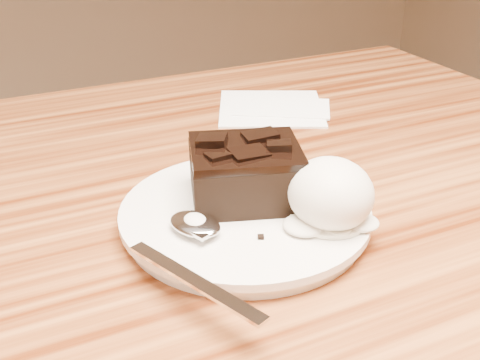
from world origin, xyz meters
name	(u,v)px	position (x,y,z in m)	size (l,w,h in m)	color
plate	(245,217)	(0.11, -0.03, 0.76)	(0.22, 0.22, 0.02)	white
brownie	(245,176)	(0.12, -0.02, 0.79)	(0.09, 0.08, 0.04)	black
ice_cream_scoop	(331,193)	(0.16, -0.08, 0.79)	(0.07, 0.07, 0.06)	white
melt_puddle	(329,218)	(0.16, -0.08, 0.77)	(0.06, 0.06, 0.00)	white
spoon	(195,226)	(0.06, -0.05, 0.77)	(0.03, 0.19, 0.01)	silver
napkin	(271,107)	(0.26, 0.21, 0.75)	(0.13, 0.13, 0.01)	white
crumb_a	(298,224)	(0.14, -0.08, 0.77)	(0.01, 0.01, 0.00)	black
crumb_b	(261,237)	(0.10, -0.08, 0.77)	(0.01, 0.01, 0.00)	black
crumb_c	(281,212)	(0.13, -0.05, 0.77)	(0.01, 0.00, 0.00)	black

